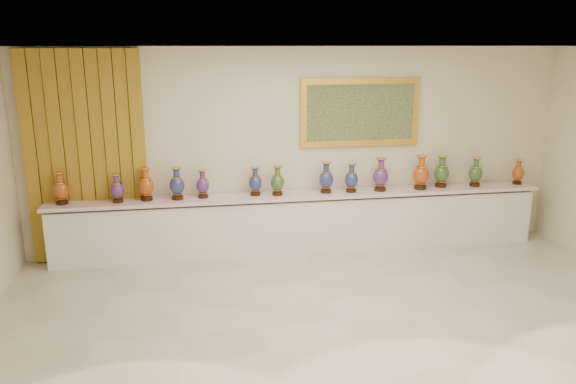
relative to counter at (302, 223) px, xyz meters
name	(u,v)px	position (x,y,z in m)	size (l,w,h in m)	color
ground	(340,321)	(0.00, -2.27, -0.44)	(8.00, 8.00, 0.00)	beige
room	(133,150)	(-2.40, 0.17, 1.15)	(8.00, 8.00, 8.00)	beige
counter	(302,223)	(0.00, 0.00, 0.00)	(7.28, 0.48, 0.90)	white
vase_0	(61,190)	(-3.36, -0.02, 0.67)	(0.27, 0.27, 0.45)	black
vase_1	(117,190)	(-2.62, -0.05, 0.64)	(0.23, 0.23, 0.40)	black
vase_2	(146,186)	(-2.23, -0.01, 0.67)	(0.27, 0.27, 0.46)	black
vase_3	(177,185)	(-1.81, -0.03, 0.67)	(0.28, 0.28, 0.46)	black
vase_4	(203,185)	(-1.45, 0.00, 0.65)	(0.25, 0.25, 0.41)	black
vase_5	(255,183)	(-0.69, 0.00, 0.65)	(0.24, 0.24, 0.42)	black
vase_6	(277,182)	(-0.38, -0.04, 0.66)	(0.25, 0.25, 0.43)	black
vase_7	(326,179)	(0.35, -0.02, 0.67)	(0.26, 0.26, 0.46)	black
vase_8	(351,179)	(0.73, -0.05, 0.66)	(0.24, 0.24, 0.43)	black
vase_9	(381,176)	(1.18, -0.05, 0.69)	(0.30, 0.30, 0.50)	black
vase_10	(421,174)	(1.81, -0.06, 0.70)	(0.26, 0.26, 0.52)	black
vase_11	(441,173)	(2.17, 0.02, 0.68)	(0.27, 0.27, 0.49)	black
vase_12	(475,173)	(2.71, -0.02, 0.66)	(0.24, 0.24, 0.45)	black
vase_13	(518,173)	(3.44, -0.01, 0.64)	(0.24, 0.24, 0.39)	black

